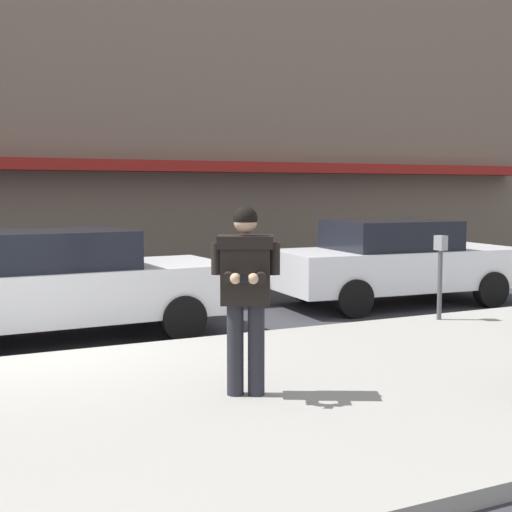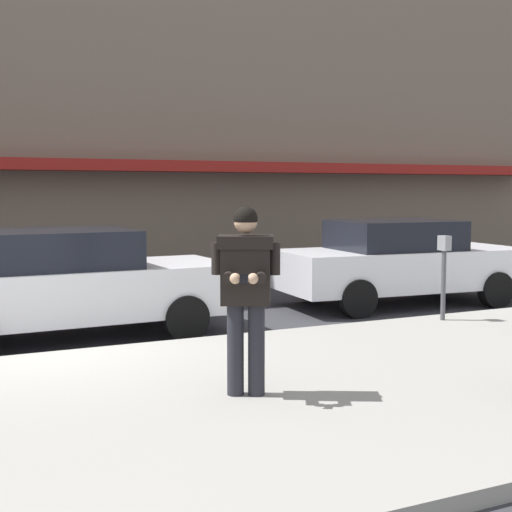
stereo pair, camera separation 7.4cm
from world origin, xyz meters
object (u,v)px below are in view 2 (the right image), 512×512
object	(u,v)px
man_texting_on_phone	(246,280)
parking_meter	(444,265)
parked_sedan_mid	(67,283)
parked_sedan_far	(400,262)

from	to	relation	value
man_texting_on_phone	parking_meter	distance (m)	4.88
parked_sedan_mid	parked_sedan_far	bearing A→B (deg)	3.85
parked_sedan_far	parking_meter	world-z (taller)	parked_sedan_far
parked_sedan_far	man_texting_on_phone	xyz separation A→B (m)	(-5.08, -4.39, 0.46)
parked_sedan_far	man_texting_on_phone	world-z (taller)	man_texting_on_phone
parked_sedan_mid	man_texting_on_phone	xyz separation A→B (m)	(0.93, -3.98, 0.46)
parked_sedan_mid	parked_sedan_far	distance (m)	6.02
man_texting_on_phone	parking_meter	size ratio (longest dim) A/B	1.42
parked_sedan_mid	man_texting_on_phone	size ratio (longest dim) A/B	2.52
parked_sedan_far	parking_meter	xyz separation A→B (m)	(-0.78, -2.10, 0.18)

